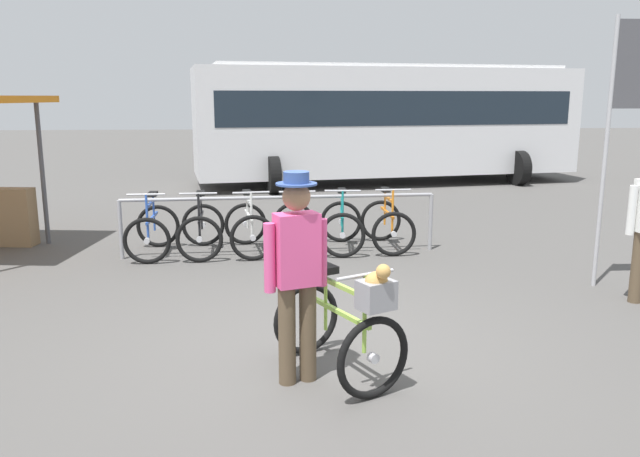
% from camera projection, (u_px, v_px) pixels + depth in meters
% --- Properties ---
extents(ground_plane, '(80.00, 80.00, 0.00)m').
position_uv_depth(ground_plane, '(319.00, 349.00, 5.83)').
color(ground_plane, '#514F4C').
extents(bike_rack_rail, '(4.60, 0.30, 0.88)m').
position_uv_depth(bike_rack_rail, '(280.00, 207.00, 9.19)').
color(bike_rack_rail, '#99999E').
rests_on(bike_rack_rail, ground).
extents(racked_bike_blue, '(0.69, 1.10, 0.97)m').
position_uv_depth(racked_bike_blue, '(153.00, 231.00, 9.21)').
color(racked_bike_blue, black).
rests_on(racked_bike_blue, ground).
extents(racked_bike_black, '(0.72, 1.14, 0.97)m').
position_uv_depth(racked_bike_black, '(201.00, 229.00, 9.29)').
color(racked_bike_black, black).
rests_on(racked_bike_black, ground).
extents(racked_bike_white, '(0.81, 1.17, 0.97)m').
position_uv_depth(racked_bike_white, '(249.00, 228.00, 9.38)').
color(racked_bike_white, black).
rests_on(racked_bike_white, ground).
extents(racked_bike_lime, '(0.69, 1.13, 0.97)m').
position_uv_depth(racked_bike_lime, '(296.00, 227.00, 9.47)').
color(racked_bike_lime, black).
rests_on(racked_bike_lime, ground).
extents(racked_bike_teal, '(0.75, 1.15, 0.97)m').
position_uv_depth(racked_bike_teal, '(342.00, 226.00, 9.55)').
color(racked_bike_teal, black).
rests_on(racked_bike_teal, ground).
extents(racked_bike_orange, '(0.68, 1.10, 0.97)m').
position_uv_depth(racked_bike_orange, '(387.00, 225.00, 9.64)').
color(racked_bike_orange, black).
rests_on(racked_bike_orange, ground).
extents(featured_bicycle, '(1.08, 1.26, 1.09)m').
position_uv_depth(featured_bicycle, '(346.00, 323.00, 5.11)').
color(featured_bicycle, black).
rests_on(featured_bicycle, ground).
extents(person_with_featured_bike, '(0.51, 0.32, 1.72)m').
position_uv_depth(person_with_featured_bike, '(297.00, 269.00, 4.98)').
color(person_with_featured_bike, brown).
rests_on(person_with_featured_bike, ground).
extents(bus_distant, '(10.28, 4.47, 3.08)m').
position_uv_depth(bus_distant, '(386.00, 118.00, 16.69)').
color(bus_distant, silver).
rests_on(bus_distant, ground).
extents(banner_flag, '(0.45, 0.05, 3.20)m').
position_uv_depth(banner_flag, '(621.00, 102.00, 7.33)').
color(banner_flag, '#B2B2B7').
rests_on(banner_flag, ground).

